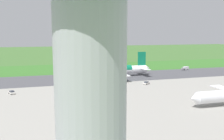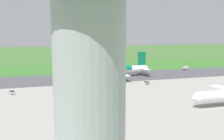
% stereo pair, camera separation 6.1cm
% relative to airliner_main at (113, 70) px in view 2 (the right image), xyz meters
% --- Properties ---
extents(ground_plane, '(800.00, 800.00, 0.00)m').
position_rel_airliner_main_xyz_m(ground_plane, '(-9.66, 0.01, -4.35)').
color(ground_plane, '#3D662D').
extents(runway_asphalt, '(600.00, 37.47, 0.06)m').
position_rel_airliner_main_xyz_m(runway_asphalt, '(-9.66, 0.01, -4.32)').
color(runway_asphalt, '#47474C').
rests_on(runway_asphalt, ground).
extents(apron_concrete, '(440.00, 110.00, 0.05)m').
position_rel_airliner_main_xyz_m(apron_concrete, '(-9.66, 70.46, -4.33)').
color(apron_concrete, gray).
rests_on(apron_concrete, ground).
extents(grass_verge_foreground, '(600.00, 80.00, 0.04)m').
position_rel_airliner_main_xyz_m(grass_verge_foreground, '(-9.66, -37.55, -4.33)').
color(grass_verge_foreground, '#346B27').
rests_on(grass_verge_foreground, ground).
extents(airliner_main, '(54.06, 44.16, 15.88)m').
position_rel_airliner_main_xyz_m(airliner_main, '(0.00, 0.00, 0.00)').
color(airliner_main, white).
rests_on(airliner_main, ground).
extents(service_car_followme, '(3.39, 4.57, 1.62)m').
position_rel_airliner_main_xyz_m(service_car_followme, '(59.14, 32.05, -3.51)').
color(service_car_followme, silver).
rests_on(service_car_followme, ground).
extents(service_truck_fuel, '(6.11, 3.25, 2.65)m').
position_rel_airliner_main_xyz_m(service_truck_fuel, '(-62.90, -13.34, -2.95)').
color(service_truck_fuel, gray).
rests_on(service_truck_fuel, ground).
extents(service_car_ops, '(4.47, 3.89, 1.62)m').
position_rel_airliner_main_xyz_m(service_car_ops, '(-10.73, 29.33, -3.51)').
color(service_car_ops, silver).
rests_on(service_car_ops, ground).
extents(no_stopping_sign, '(0.60, 0.10, 2.88)m').
position_rel_airliner_main_xyz_m(no_stopping_sign, '(-18.26, -36.08, -2.65)').
color(no_stopping_sign, slate).
rests_on(no_stopping_sign, ground).
extents(traffic_cone_orange, '(0.40, 0.40, 0.55)m').
position_rel_airliner_main_xyz_m(traffic_cone_orange, '(-11.38, -39.19, -4.08)').
color(traffic_cone_orange, orange).
rests_on(traffic_cone_orange, ground).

